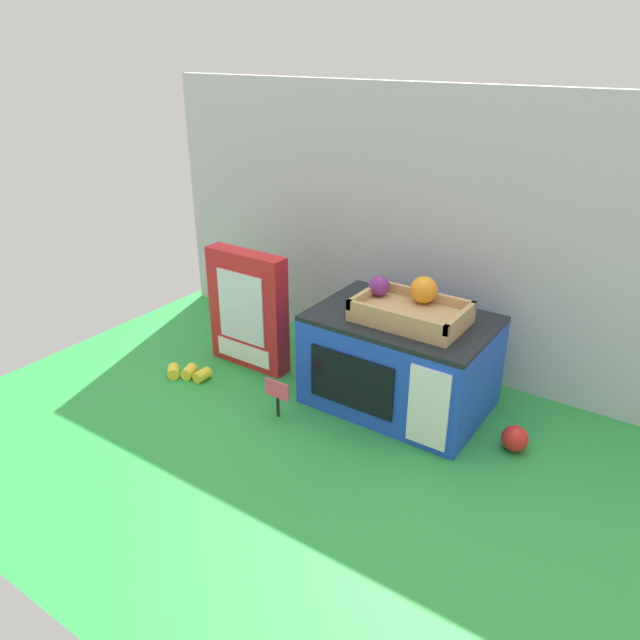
{
  "coord_description": "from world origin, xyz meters",
  "views": [
    {
      "loc": [
        0.7,
        -1.17,
        0.85
      ],
      "look_at": [
        -0.1,
        0.01,
        0.19
      ],
      "focal_mm": 33.84,
      "sensor_mm": 36.0,
      "label": 1
    }
  ],
  "objects_px": {
    "toy_microwave": "(400,361)",
    "loose_toy_banana": "(188,373)",
    "cookie_set_box": "(248,310)",
    "food_groups_crate": "(410,308)",
    "price_sign": "(277,393)",
    "loose_toy_apple": "(515,439)"
  },
  "relations": [
    {
      "from": "cookie_set_box",
      "to": "price_sign",
      "type": "xyz_separation_m",
      "value": [
        0.23,
        -0.17,
        -0.1
      ]
    },
    {
      "from": "toy_microwave",
      "to": "cookie_set_box",
      "type": "height_order",
      "value": "cookie_set_box"
    },
    {
      "from": "cookie_set_box",
      "to": "loose_toy_banana",
      "type": "height_order",
      "value": "cookie_set_box"
    },
    {
      "from": "cookie_set_box",
      "to": "loose_toy_banana",
      "type": "relative_size",
      "value": 2.69
    },
    {
      "from": "price_sign",
      "to": "loose_toy_apple",
      "type": "bearing_deg",
      "value": 20.53
    },
    {
      "from": "toy_microwave",
      "to": "loose_toy_banana",
      "type": "bearing_deg",
      "value": -158.1
    },
    {
      "from": "cookie_set_box",
      "to": "loose_toy_banana",
      "type": "bearing_deg",
      "value": -118.44
    },
    {
      "from": "loose_toy_banana",
      "to": "loose_toy_apple",
      "type": "bearing_deg",
      "value": 12.49
    },
    {
      "from": "toy_microwave",
      "to": "cookie_set_box",
      "type": "relative_size",
      "value": 1.29
    },
    {
      "from": "toy_microwave",
      "to": "loose_toy_apple",
      "type": "bearing_deg",
      "value": -5.05
    },
    {
      "from": "price_sign",
      "to": "loose_toy_banana",
      "type": "distance_m",
      "value": 0.32
    },
    {
      "from": "cookie_set_box",
      "to": "toy_microwave",
      "type": "bearing_deg",
      "value": 6.89
    },
    {
      "from": "price_sign",
      "to": "food_groups_crate",
      "type": "bearing_deg",
      "value": 43.6
    },
    {
      "from": "toy_microwave",
      "to": "price_sign",
      "type": "distance_m",
      "value": 0.32
    },
    {
      "from": "food_groups_crate",
      "to": "loose_toy_apple",
      "type": "height_order",
      "value": "food_groups_crate"
    },
    {
      "from": "food_groups_crate",
      "to": "cookie_set_box",
      "type": "relative_size",
      "value": 0.78
    },
    {
      "from": "loose_toy_banana",
      "to": "loose_toy_apple",
      "type": "height_order",
      "value": "loose_toy_apple"
    },
    {
      "from": "food_groups_crate",
      "to": "price_sign",
      "type": "xyz_separation_m",
      "value": [
        -0.23,
        -0.22,
        -0.2
      ]
    },
    {
      "from": "food_groups_crate",
      "to": "loose_toy_banana",
      "type": "distance_m",
      "value": 0.65
    },
    {
      "from": "food_groups_crate",
      "to": "loose_toy_apple",
      "type": "distance_m",
      "value": 0.38
    },
    {
      "from": "toy_microwave",
      "to": "loose_toy_banana",
      "type": "distance_m",
      "value": 0.59
    },
    {
      "from": "loose_toy_banana",
      "to": "price_sign",
      "type": "bearing_deg",
      "value": -1.73
    }
  ]
}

